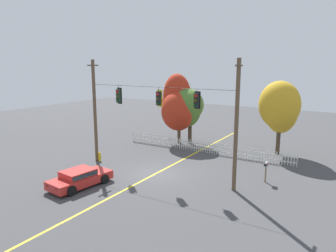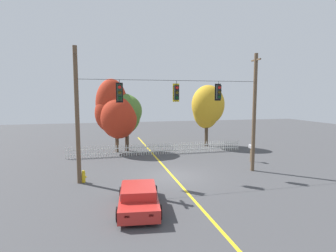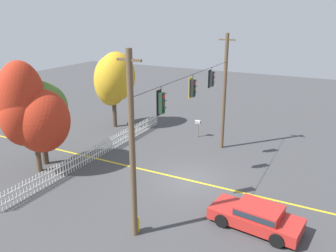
{
  "view_description": "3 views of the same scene",
  "coord_description": "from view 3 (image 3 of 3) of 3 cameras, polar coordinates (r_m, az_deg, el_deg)",
  "views": [
    {
      "loc": [
        12.24,
        -18.22,
        7.86
      ],
      "look_at": [
        0.24,
        1.24,
        3.37
      ],
      "focal_mm": 33.55,
      "sensor_mm": 36.0,
      "label": 1
    },
    {
      "loc": [
        -4.43,
        -16.89,
        5.25
      ],
      "look_at": [
        -0.16,
        0.67,
        3.31
      ],
      "focal_mm": 28.73,
      "sensor_mm": 36.0,
      "label": 2
    },
    {
      "loc": [
        -16.89,
        -7.37,
        9.48
      ],
      "look_at": [
        -0.3,
        1.25,
        3.32
      ],
      "focal_mm": 36.54,
      "sensor_mm": 36.0,
      "label": 3
    }
  ],
  "objects": [
    {
      "name": "autumn_maple_mid",
      "position": [
        22.62,
        -20.5,
        2.53
      ],
      "size": [
        3.51,
        3.43,
        5.6
      ],
      "color": "#473828",
      "rests_on": "ground"
    },
    {
      "name": "autumn_maple_near_fence",
      "position": [
        21.85,
        -21.89,
        2.04
      ],
      "size": [
        3.88,
        3.68,
        6.99
      ],
      "color": "brown",
      "rests_on": "ground"
    },
    {
      "name": "roadside_mailbox",
      "position": [
        27.39,
        5.03,
        0.47
      ],
      "size": [
        0.25,
        0.44,
        1.41
      ],
      "color": "brown",
      "rests_on": "ground"
    },
    {
      "name": "ground",
      "position": [
        20.73,
        3.5,
        -9.01
      ],
      "size": [
        80.0,
        80.0,
        0.0
      ],
      "primitive_type": "plane",
      "color": "#424244"
    },
    {
      "name": "traffic_signal_northbound_primary",
      "position": [
        15.89,
        -1.16,
        3.86
      ],
      "size": [
        0.43,
        0.38,
        1.41
      ],
      "color": "black"
    },
    {
      "name": "autumn_oak_far_east",
      "position": [
        29.4,
        -8.94,
        7.97
      ],
      "size": [
        3.51,
        3.55,
        6.52
      ],
      "color": "#473828",
      "rests_on": "ground"
    },
    {
      "name": "white_picket_fence",
      "position": [
        24.25,
        -11.27,
        -3.84
      ],
      "size": [
        16.18,
        0.06,
        1.02
      ],
      "color": "silver",
      "rests_on": "ground"
    },
    {
      "name": "parked_car",
      "position": [
        16.8,
        14.55,
        -14.31
      ],
      "size": [
        2.3,
        4.33,
        1.15
      ],
      "color": "red",
      "rests_on": "ground"
    },
    {
      "name": "fire_hydrant",
      "position": [
        16.23,
        -5.19,
        -15.95
      ],
      "size": [
        0.38,
        0.22,
        0.77
      ],
      "color": "gold",
      "rests_on": "ground"
    },
    {
      "name": "traffic_signal_eastbound_side",
      "position": [
        19.07,
        4.11,
        6.31
      ],
      "size": [
        0.43,
        0.38,
        1.37
      ],
      "color": "black"
    },
    {
      "name": "lane_centerline_stripe",
      "position": [
        20.73,
        3.5,
        -9.0
      ],
      "size": [
        0.16,
        36.0,
        0.01
      ],
      "primitive_type": "cube",
      "color": "gold",
      "rests_on": "ground"
    },
    {
      "name": "traffic_signal_southbound_primary",
      "position": [
        21.75,
        7.24,
        7.8
      ],
      "size": [
        0.43,
        0.38,
        1.31
      ],
      "color": "black"
    },
    {
      "name": "signal_support_span",
      "position": [
        19.17,
        3.75,
        2.25
      ],
      "size": [
        12.11,
        1.1,
        8.26
      ],
      "color": "brown",
      "rests_on": "ground"
    }
  ]
}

